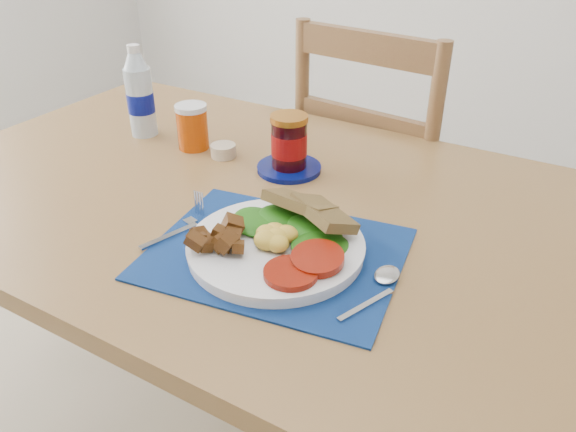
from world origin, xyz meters
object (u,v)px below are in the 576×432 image
object	(u,v)px
chair_far	(380,158)
jam_on_saucer	(289,147)
breakfast_plate	(272,242)
juice_glass	(193,128)
water_bottle	(140,96)

from	to	relation	value
chair_far	jam_on_saucer	size ratio (longest dim) A/B	8.61
breakfast_plate	juice_glass	world-z (taller)	juice_glass
chair_far	jam_on_saucer	bearing A→B (deg)	91.88
breakfast_plate	jam_on_saucer	world-z (taller)	jam_on_saucer
chair_far	juice_glass	bearing A→B (deg)	64.79
chair_far	breakfast_plate	size ratio (longest dim) A/B	4.10
breakfast_plate	juice_glass	bearing A→B (deg)	158.97
juice_glass	jam_on_saucer	size ratio (longest dim) A/B	0.71
breakfast_plate	water_bottle	distance (m)	0.62
chair_far	jam_on_saucer	world-z (taller)	chair_far
chair_far	breakfast_plate	world-z (taller)	chair_far
water_bottle	jam_on_saucer	world-z (taller)	water_bottle
breakfast_plate	jam_on_saucer	xyz separation A→B (m)	(-0.14, 0.29, 0.03)
chair_far	jam_on_saucer	distance (m)	0.51
water_bottle	breakfast_plate	bearing A→B (deg)	-27.63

